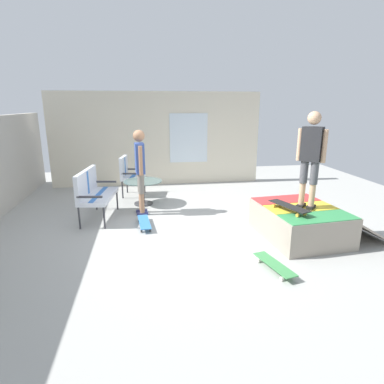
{
  "coord_description": "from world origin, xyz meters",
  "views": [
    {
      "loc": [
        -5.57,
        0.89,
        2.29
      ],
      "look_at": [
        0.17,
        0.03,
        0.7
      ],
      "focal_mm": 29.95,
      "sensor_mm": 36.0,
      "label": 1
    }
  ],
  "objects_px": {
    "patio_table": "(143,188)",
    "person_skater": "(311,154)",
    "patio_bench": "(93,190)",
    "skateboard_spare": "(274,265)",
    "patio_chair_near_house": "(129,172)",
    "skateboard_by_bench": "(144,222)",
    "person_watching": "(140,165)",
    "skateboard_on_ramp": "(289,206)",
    "skate_ramp": "(301,222)"
  },
  "relations": [
    {
      "from": "skateboard_on_ramp",
      "to": "patio_bench",
      "type": "bearing_deg",
      "value": 63.48
    },
    {
      "from": "patio_chair_near_house",
      "to": "skateboard_by_bench",
      "type": "distance_m",
      "value": 2.38
    },
    {
      "from": "patio_chair_near_house",
      "to": "person_watching",
      "type": "height_order",
      "value": "person_watching"
    },
    {
      "from": "skate_ramp",
      "to": "patio_chair_near_house",
      "type": "height_order",
      "value": "patio_chair_near_house"
    },
    {
      "from": "patio_table",
      "to": "person_watching",
      "type": "xyz_separation_m",
      "value": [
        -0.68,
        0.04,
        0.66
      ]
    },
    {
      "from": "person_skater",
      "to": "skateboard_on_ramp",
      "type": "bearing_deg",
      "value": 109.81
    },
    {
      "from": "patio_table",
      "to": "patio_chair_near_house",
      "type": "bearing_deg",
      "value": 23.11
    },
    {
      "from": "person_watching",
      "to": "person_skater",
      "type": "height_order",
      "value": "person_skater"
    },
    {
      "from": "patio_bench",
      "to": "skateboard_spare",
      "type": "height_order",
      "value": "patio_bench"
    },
    {
      "from": "patio_table",
      "to": "person_skater",
      "type": "bearing_deg",
      "value": -130.84
    },
    {
      "from": "skate_ramp",
      "to": "skateboard_on_ramp",
      "type": "bearing_deg",
      "value": 118.09
    },
    {
      "from": "skateboard_on_ramp",
      "to": "person_watching",
      "type": "bearing_deg",
      "value": 52.67
    },
    {
      "from": "patio_chair_near_house",
      "to": "patio_table",
      "type": "height_order",
      "value": "patio_chair_near_house"
    },
    {
      "from": "patio_table",
      "to": "person_watching",
      "type": "height_order",
      "value": "person_watching"
    },
    {
      "from": "person_watching",
      "to": "skateboard_on_ramp",
      "type": "relative_size",
      "value": 2.18
    },
    {
      "from": "person_watching",
      "to": "skateboard_by_bench",
      "type": "xyz_separation_m",
      "value": [
        -0.78,
        -0.04,
        -0.98
      ]
    },
    {
      "from": "patio_chair_near_house",
      "to": "skateboard_by_bench",
      "type": "bearing_deg",
      "value": -171.08
    },
    {
      "from": "patio_table",
      "to": "skateboard_on_ramp",
      "type": "xyz_separation_m",
      "value": [
        -2.56,
        -2.42,
        0.24
      ]
    },
    {
      "from": "patio_chair_near_house",
      "to": "skateboard_by_bench",
      "type": "relative_size",
      "value": 1.25
    },
    {
      "from": "person_skater",
      "to": "skateboard_spare",
      "type": "distance_m",
      "value": 2.0
    },
    {
      "from": "patio_chair_near_house",
      "to": "person_watching",
      "type": "relative_size",
      "value": 0.57
    },
    {
      "from": "patio_bench",
      "to": "patio_chair_near_house",
      "type": "distance_m",
      "value": 1.8
    },
    {
      "from": "skateboard_by_bench",
      "to": "patio_bench",
      "type": "bearing_deg",
      "value": 58.7
    },
    {
      "from": "patio_chair_near_house",
      "to": "skateboard_spare",
      "type": "relative_size",
      "value": 1.24
    },
    {
      "from": "person_skater",
      "to": "skateboard_on_ramp",
      "type": "distance_m",
      "value": 0.95
    },
    {
      "from": "person_skater",
      "to": "skateboard_by_bench",
      "type": "height_order",
      "value": "person_skater"
    },
    {
      "from": "skate_ramp",
      "to": "skateboard_by_bench",
      "type": "bearing_deg",
      "value": 71.73
    },
    {
      "from": "patio_bench",
      "to": "skateboard_on_ramp",
      "type": "distance_m",
      "value": 3.83
    },
    {
      "from": "person_watching",
      "to": "skateboard_by_bench",
      "type": "relative_size",
      "value": 2.2
    },
    {
      "from": "skateboard_by_bench",
      "to": "skateboard_on_ramp",
      "type": "height_order",
      "value": "skateboard_on_ramp"
    },
    {
      "from": "skate_ramp",
      "to": "person_skater",
      "type": "height_order",
      "value": "person_skater"
    },
    {
      "from": "skate_ramp",
      "to": "person_watching",
      "type": "relative_size",
      "value": 1.18
    },
    {
      "from": "person_skater",
      "to": "skate_ramp",
      "type": "bearing_deg",
      "value": 36.56
    },
    {
      "from": "person_watching",
      "to": "skateboard_on_ramp",
      "type": "bearing_deg",
      "value": -127.33
    },
    {
      "from": "person_watching",
      "to": "skateboard_spare",
      "type": "xyz_separation_m",
      "value": [
        -2.77,
        -1.87,
        -0.98
      ]
    },
    {
      "from": "skateboard_spare",
      "to": "person_skater",
      "type": "bearing_deg",
      "value": -43.09
    },
    {
      "from": "patio_table",
      "to": "skateboard_by_bench",
      "type": "xyz_separation_m",
      "value": [
        -1.46,
        -0.01,
        -0.32
      ]
    },
    {
      "from": "patio_bench",
      "to": "person_skater",
      "type": "distance_m",
      "value": 4.21
    },
    {
      "from": "skate_ramp",
      "to": "patio_bench",
      "type": "height_order",
      "value": "patio_bench"
    },
    {
      "from": "patio_bench",
      "to": "skateboard_by_bench",
      "type": "relative_size",
      "value": 1.61
    },
    {
      "from": "patio_bench",
      "to": "skateboard_on_ramp",
      "type": "relative_size",
      "value": 1.6
    },
    {
      "from": "patio_table",
      "to": "person_skater",
      "type": "height_order",
      "value": "person_skater"
    },
    {
      "from": "patio_table",
      "to": "person_skater",
      "type": "distance_m",
      "value": 3.86
    },
    {
      "from": "patio_bench",
      "to": "skateboard_spare",
      "type": "xyz_separation_m",
      "value": [
        -2.61,
        -2.84,
        -0.53
      ]
    },
    {
      "from": "patio_table",
      "to": "skateboard_by_bench",
      "type": "height_order",
      "value": "patio_table"
    },
    {
      "from": "patio_bench",
      "to": "person_watching",
      "type": "height_order",
      "value": "person_watching"
    },
    {
      "from": "skateboard_spare",
      "to": "skateboard_on_ramp",
      "type": "bearing_deg",
      "value": -33.22
    },
    {
      "from": "patio_chair_near_house",
      "to": "skateboard_on_ramp",
      "type": "relative_size",
      "value": 1.24
    },
    {
      "from": "skateboard_spare",
      "to": "patio_chair_near_house",
      "type": "bearing_deg",
      "value": 27.06
    },
    {
      "from": "skate_ramp",
      "to": "skateboard_by_bench",
      "type": "height_order",
      "value": "skate_ramp"
    }
  ]
}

